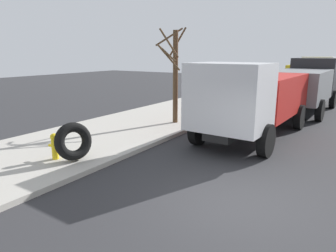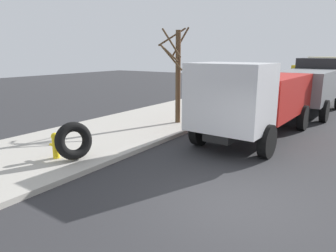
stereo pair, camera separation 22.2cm
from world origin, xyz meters
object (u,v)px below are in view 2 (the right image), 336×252
Objects in this scene: loose_tire at (74,141)px; dump_truck_yellow at (318,74)px; dump_truck_red at (256,98)px; bare_tree at (177,72)px; fire_hydrant at (56,145)px; dump_truck_gray at (311,84)px.

dump_truck_yellow reaches higher than loose_tire.
bare_tree is at bearing 88.07° from dump_truck_red.
fire_hydrant is 23.38m from dump_truck_yellow.
loose_tire is 13.99m from dump_truck_gray.
dump_truck_red reaches higher than fire_hydrant.
loose_tire is at bearing 162.58° from dump_truck_gray.
dump_truck_gray reaches higher than loose_tire.
dump_truck_yellow is (22.84, -3.11, 0.87)m from loose_tire.
dump_truck_red and dump_truck_yellow have the same top height.
bare_tree reaches higher than loose_tire.
dump_truck_yellow is at bearing -11.35° from bare_tree.
bare_tree reaches higher than fire_hydrant.
bare_tree reaches higher than dump_truck_red.
dump_truck_yellow is at bearing 1.24° from dump_truck_red.
dump_truck_yellow is at bearing -9.10° from fire_hydrant.
loose_tire is 7.01m from dump_truck_red.
dump_truck_gray reaches higher than fire_hydrant.
bare_tree is at bearing 168.65° from dump_truck_yellow.
fire_hydrant is 6.66m from bare_tree.
bare_tree reaches higher than dump_truck_yellow.
dump_truck_gray is (7.30, -0.71, 0.00)m from dump_truck_red.
dump_truck_gray is at bearing -17.42° from loose_tire.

